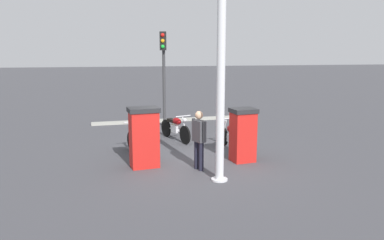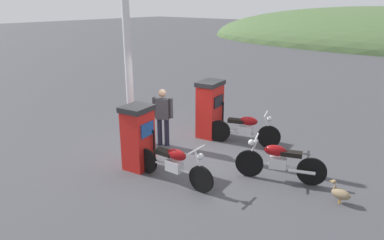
{
  "view_description": "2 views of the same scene",
  "coord_description": "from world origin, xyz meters",
  "px_view_note": "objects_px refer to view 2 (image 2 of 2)",
  "views": [
    {
      "loc": [
        -10.15,
        1.99,
        3.13
      ],
      "look_at": [
        1.24,
        -0.21,
        0.95
      ],
      "focal_mm": 35.47,
      "sensor_mm": 36.0,
      "label": 1
    },
    {
      "loc": [
        5.68,
        -6.62,
        3.75
      ],
      "look_at": [
        0.4,
        -0.21,
        1.02
      ],
      "focal_mm": 34.04,
      "sensor_mm": 36.0,
      "label": 2
    }
  ],
  "objects_px": {
    "canopy_support_pole": "(128,60)",
    "fuel_pump_near": "(138,137)",
    "wandering_duck": "(340,193)",
    "motorcycle_near_pump": "(174,163)",
    "motorcycle_extra": "(279,160)",
    "attendant_person": "(163,114)",
    "motorcycle_far_pump": "(245,128)",
    "fuel_pump_far": "(210,109)"
  },
  "relations": [
    {
      "from": "canopy_support_pole",
      "to": "fuel_pump_near",
      "type": "bearing_deg",
      "value": -36.35
    },
    {
      "from": "wandering_duck",
      "to": "motorcycle_near_pump",
      "type": "bearing_deg",
      "value": -155.41
    },
    {
      "from": "wandering_duck",
      "to": "motorcycle_extra",
      "type": "bearing_deg",
      "value": 175.54
    },
    {
      "from": "motorcycle_extra",
      "to": "attendant_person",
      "type": "height_order",
      "value": "attendant_person"
    },
    {
      "from": "motorcycle_near_pump",
      "to": "canopy_support_pole",
      "type": "relative_size",
      "value": 0.45
    },
    {
      "from": "motorcycle_near_pump",
      "to": "attendant_person",
      "type": "height_order",
      "value": "attendant_person"
    },
    {
      "from": "fuel_pump_near",
      "to": "canopy_support_pole",
      "type": "height_order",
      "value": "canopy_support_pole"
    },
    {
      "from": "motorcycle_far_pump",
      "to": "fuel_pump_near",
      "type": "bearing_deg",
      "value": -112.25
    },
    {
      "from": "fuel_pump_far",
      "to": "motorcycle_near_pump",
      "type": "relative_size",
      "value": 0.77
    },
    {
      "from": "fuel_pump_far",
      "to": "motorcycle_extra",
      "type": "xyz_separation_m",
      "value": [
        2.81,
        -1.27,
        -0.35
      ]
    },
    {
      "from": "motorcycle_far_pump",
      "to": "wandering_duck",
      "type": "xyz_separation_m",
      "value": [
        3.04,
        -1.44,
        -0.25
      ]
    },
    {
      "from": "motorcycle_near_pump",
      "to": "fuel_pump_far",
      "type": "bearing_deg",
      "value": 112.0
    },
    {
      "from": "fuel_pump_far",
      "to": "motorcycle_far_pump",
      "type": "bearing_deg",
      "value": 2.82
    },
    {
      "from": "motorcycle_extra",
      "to": "attendant_person",
      "type": "distance_m",
      "value": 3.37
    },
    {
      "from": "motorcycle_near_pump",
      "to": "attendant_person",
      "type": "distance_m",
      "value": 2.21
    },
    {
      "from": "motorcycle_far_pump",
      "to": "canopy_support_pole",
      "type": "height_order",
      "value": "canopy_support_pole"
    },
    {
      "from": "attendant_person",
      "to": "wandering_duck",
      "type": "xyz_separation_m",
      "value": [
        4.72,
        0.01,
        -0.67
      ]
    },
    {
      "from": "attendant_person",
      "to": "wandering_duck",
      "type": "distance_m",
      "value": 4.76
    },
    {
      "from": "motorcycle_near_pump",
      "to": "attendant_person",
      "type": "bearing_deg",
      "value": 139.8
    },
    {
      "from": "attendant_person",
      "to": "fuel_pump_near",
      "type": "bearing_deg",
      "value": -68.91
    },
    {
      "from": "fuel_pump_far",
      "to": "motorcycle_near_pump",
      "type": "bearing_deg",
      "value": -68.0
    },
    {
      "from": "motorcycle_far_pump",
      "to": "attendant_person",
      "type": "relative_size",
      "value": 1.2
    },
    {
      "from": "motorcycle_far_pump",
      "to": "fuel_pump_far",
      "type": "bearing_deg",
      "value": -177.18
    },
    {
      "from": "fuel_pump_near",
      "to": "motorcycle_near_pump",
      "type": "height_order",
      "value": "fuel_pump_near"
    },
    {
      "from": "fuel_pump_near",
      "to": "motorcycle_extra",
      "type": "distance_m",
      "value": 3.19
    },
    {
      "from": "motorcycle_extra",
      "to": "attendant_person",
      "type": "xyz_separation_m",
      "value": [
        -3.34,
        -0.11,
        0.42
      ]
    },
    {
      "from": "motorcycle_far_pump",
      "to": "motorcycle_extra",
      "type": "distance_m",
      "value": 2.13
    },
    {
      "from": "motorcycle_extra",
      "to": "wandering_duck",
      "type": "relative_size",
      "value": 4.0
    },
    {
      "from": "motorcycle_near_pump",
      "to": "motorcycle_extra",
      "type": "bearing_deg",
      "value": 41.83
    },
    {
      "from": "fuel_pump_far",
      "to": "motorcycle_extra",
      "type": "bearing_deg",
      "value": -24.34
    },
    {
      "from": "motorcycle_far_pump",
      "to": "attendant_person",
      "type": "xyz_separation_m",
      "value": [
        -1.68,
        -1.44,
        0.42
      ]
    },
    {
      "from": "motorcycle_near_pump",
      "to": "canopy_support_pole",
      "type": "xyz_separation_m",
      "value": [
        -2.55,
        1.08,
        1.81
      ]
    },
    {
      "from": "canopy_support_pole",
      "to": "motorcycle_near_pump",
      "type": "bearing_deg",
      "value": -22.89
    },
    {
      "from": "fuel_pump_far",
      "to": "motorcycle_extra",
      "type": "distance_m",
      "value": 3.1
    },
    {
      "from": "motorcycle_near_pump",
      "to": "wandering_duck",
      "type": "xyz_separation_m",
      "value": [
        3.06,
        1.4,
        -0.24
      ]
    },
    {
      "from": "attendant_person",
      "to": "wandering_duck",
      "type": "height_order",
      "value": "attendant_person"
    },
    {
      "from": "wandering_duck",
      "to": "canopy_support_pole",
      "type": "height_order",
      "value": "canopy_support_pole"
    },
    {
      "from": "fuel_pump_near",
      "to": "fuel_pump_far",
      "type": "bearing_deg",
      "value": 90.01
    },
    {
      "from": "motorcycle_far_pump",
      "to": "motorcycle_near_pump",
      "type": "bearing_deg",
      "value": -90.55
    },
    {
      "from": "fuel_pump_near",
      "to": "motorcycle_extra",
      "type": "bearing_deg",
      "value": 27.84
    },
    {
      "from": "fuel_pump_near",
      "to": "motorcycle_far_pump",
      "type": "bearing_deg",
      "value": 67.75
    },
    {
      "from": "fuel_pump_near",
      "to": "fuel_pump_far",
      "type": "height_order",
      "value": "fuel_pump_far"
    }
  ]
}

